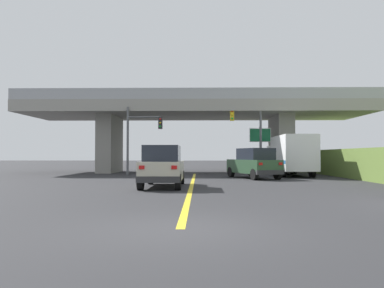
{
  "coord_description": "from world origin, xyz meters",
  "views": [
    {
      "loc": [
        0.4,
        -8.13,
        1.55
      ],
      "look_at": [
        -0.12,
        18.84,
        2.34
      ],
      "focal_mm": 36.22,
      "sensor_mm": 36.0,
      "label": 1
    }
  ],
  "objects_px": {
    "suv_crossing": "(254,163)",
    "suv_lead": "(163,166)",
    "traffic_signal_farside": "(140,132)",
    "highway_sign": "(260,139)",
    "box_truck": "(291,155)",
    "traffic_signal_nearside": "(251,128)"
  },
  "relations": [
    {
      "from": "suv_lead",
      "to": "traffic_signal_farside",
      "type": "xyz_separation_m",
      "value": [
        -2.98,
        11.79,
        2.36
      ]
    },
    {
      "from": "traffic_signal_farside",
      "to": "traffic_signal_nearside",
      "type": "bearing_deg",
      "value": 2.78
    },
    {
      "from": "suv_crossing",
      "to": "highway_sign",
      "type": "relative_size",
      "value": 1.27
    },
    {
      "from": "suv_lead",
      "to": "suv_crossing",
      "type": "height_order",
      "value": "same"
    },
    {
      "from": "traffic_signal_nearside",
      "to": "traffic_signal_farside",
      "type": "bearing_deg",
      "value": -177.22
    },
    {
      "from": "traffic_signal_farside",
      "to": "highway_sign",
      "type": "bearing_deg",
      "value": 14.08
    },
    {
      "from": "box_truck",
      "to": "traffic_signal_nearside",
      "type": "height_order",
      "value": "traffic_signal_nearside"
    },
    {
      "from": "suv_lead",
      "to": "suv_crossing",
      "type": "relative_size",
      "value": 0.93
    },
    {
      "from": "suv_crossing",
      "to": "traffic_signal_farside",
      "type": "bearing_deg",
      "value": 131.94
    },
    {
      "from": "box_truck",
      "to": "highway_sign",
      "type": "relative_size",
      "value": 1.89
    },
    {
      "from": "suv_lead",
      "to": "box_truck",
      "type": "relative_size",
      "value": 0.63
    },
    {
      "from": "suv_crossing",
      "to": "traffic_signal_nearside",
      "type": "height_order",
      "value": "traffic_signal_nearside"
    },
    {
      "from": "traffic_signal_farside",
      "to": "suv_crossing",
      "type": "bearing_deg",
      "value": -29.03
    },
    {
      "from": "suv_crossing",
      "to": "suv_lead",
      "type": "bearing_deg",
      "value": -146.37
    },
    {
      "from": "highway_sign",
      "to": "traffic_signal_nearside",
      "type": "bearing_deg",
      "value": -117.22
    },
    {
      "from": "box_truck",
      "to": "traffic_signal_nearside",
      "type": "xyz_separation_m",
      "value": [
        -2.79,
        1.6,
        2.16
      ]
    },
    {
      "from": "suv_crossing",
      "to": "traffic_signal_farside",
      "type": "distance_m",
      "value": 9.91
    },
    {
      "from": "suv_crossing",
      "to": "traffic_signal_nearside",
      "type": "xyz_separation_m",
      "value": [
        0.49,
        5.1,
        2.74
      ]
    },
    {
      "from": "suv_crossing",
      "to": "highway_sign",
      "type": "distance_m",
      "value": 7.59
    },
    {
      "from": "suv_lead",
      "to": "highway_sign",
      "type": "distance_m",
      "value": 16.03
    },
    {
      "from": "suv_crossing",
      "to": "highway_sign",
      "type": "bearing_deg",
      "value": 58.72
    },
    {
      "from": "suv_crossing",
      "to": "traffic_signal_nearside",
      "type": "bearing_deg",
      "value": 65.44
    }
  ]
}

